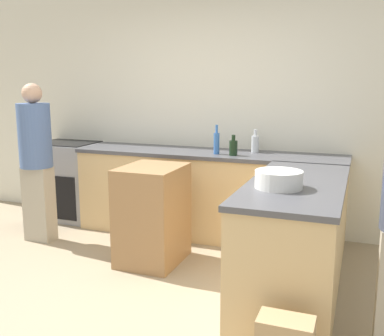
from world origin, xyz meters
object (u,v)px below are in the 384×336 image
(range_oven, at_px, (68,180))
(mixing_bowl, at_px, (279,179))
(water_bottle_blue, at_px, (217,143))
(vinegar_bottle_clear, at_px, (255,143))
(island_table, at_px, (152,214))
(person_by_range, at_px, (36,157))
(wine_bottle_dark, at_px, (233,147))

(range_oven, bearing_deg, mixing_bowl, -26.81)
(water_bottle_blue, xyz_separation_m, vinegar_bottle_clear, (0.34, 0.25, -0.02))
(mixing_bowl, bearing_deg, island_table, 157.06)
(mixing_bowl, xyz_separation_m, person_by_range, (-2.59, 0.62, -0.09))
(mixing_bowl, height_order, vinegar_bottle_clear, vinegar_bottle_clear)
(island_table, height_order, wine_bottle_dark, wine_bottle_dark)
(person_by_range, bearing_deg, mixing_bowl, -13.38)
(mixing_bowl, height_order, water_bottle_blue, water_bottle_blue)
(water_bottle_blue, relative_size, vinegar_bottle_clear, 1.24)
(vinegar_bottle_clear, bearing_deg, island_table, -124.95)
(range_oven, distance_m, water_bottle_blue, 2.03)
(mixing_bowl, xyz_separation_m, water_bottle_blue, (-0.87, 1.29, 0.06))
(range_oven, distance_m, person_by_range, 0.93)
(water_bottle_blue, relative_size, wine_bottle_dark, 1.44)
(island_table, distance_m, vinegar_bottle_clear, 1.36)
(island_table, xyz_separation_m, person_by_range, (-1.36, 0.10, 0.44))
(mixing_bowl, distance_m, vinegar_bottle_clear, 1.63)
(range_oven, distance_m, island_table, 1.82)
(wine_bottle_dark, height_order, vinegar_bottle_clear, vinegar_bottle_clear)
(mixing_bowl, xyz_separation_m, vinegar_bottle_clear, (-0.52, 1.54, 0.03))
(range_oven, distance_m, wine_bottle_dark, 2.20)
(water_bottle_blue, height_order, vinegar_bottle_clear, water_bottle_blue)
(vinegar_bottle_clear, bearing_deg, mixing_bowl, -71.26)
(water_bottle_blue, distance_m, wine_bottle_dark, 0.19)
(island_table, bearing_deg, water_bottle_blue, 64.34)
(range_oven, bearing_deg, wine_bottle_dark, -4.30)
(vinegar_bottle_clear, bearing_deg, water_bottle_blue, -143.59)
(vinegar_bottle_clear, distance_m, person_by_range, 2.27)
(range_oven, height_order, water_bottle_blue, water_bottle_blue)
(water_bottle_blue, bearing_deg, range_oven, 176.04)
(wine_bottle_dark, distance_m, person_by_range, 2.02)
(island_table, distance_m, wine_bottle_dark, 1.07)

